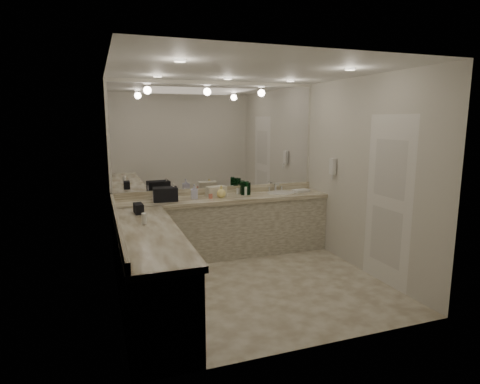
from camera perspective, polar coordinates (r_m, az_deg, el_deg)
name	(u,v)px	position (r m, az deg, el deg)	size (l,w,h in m)	color
floor	(252,284)	(5.17, 1.77, -12.95)	(3.20, 3.20, 0.00)	beige
ceiling	(254,69)	(4.78, 1.94, 17.02)	(3.20, 3.20, 0.00)	white
wall_back	(217,168)	(6.21, -3.26, 3.44)	(3.20, 0.02, 2.60)	beige
wall_left	(113,190)	(4.48, -17.55, 0.31)	(0.02, 3.00, 2.60)	beige
wall_right	(365,176)	(5.59, 17.29, 2.23)	(0.02, 3.00, 2.60)	beige
vanity_back_base	(223,228)	(6.10, -2.36, -5.11)	(3.20, 0.60, 0.84)	beige
vanity_back_top	(223,199)	(5.99, -2.37, -0.98)	(3.20, 0.64, 0.06)	beige
vanity_left_base	(149,274)	(4.44, -12.82, -11.34)	(0.60, 2.40, 0.84)	beige
vanity_left_top	(148,233)	(4.30, -12.93, -5.74)	(0.64, 2.42, 0.06)	beige
backsplash_back	(218,190)	(6.24, -3.17, 0.23)	(3.20, 0.04, 0.10)	beige
backsplash_left	(117,221)	(4.55, -17.06, -4.02)	(0.04, 3.00, 0.10)	beige
mirror_back	(217,137)	(6.16, -3.27, 7.81)	(3.12, 0.01, 1.55)	white
mirror_left	(112,145)	(4.43, -17.73, 6.39)	(0.01, 2.92, 1.55)	white
sink	(281,193)	(6.33, 5.83, -0.17)	(0.44, 0.44, 0.03)	white
faucet	(275,186)	(6.51, 5.05, 0.79)	(0.24, 0.16, 0.14)	silver
wall_phone	(333,166)	(6.13, 13.06, 3.57)	(0.06, 0.10, 0.24)	white
door	(388,201)	(5.24, 20.31, -1.24)	(0.02, 0.82, 2.10)	white
black_toiletry_bag	(165,194)	(5.75, -10.58, -0.35)	(0.34, 0.21, 0.19)	black
black_bag_spill	(139,208)	(5.09, -14.23, -2.28)	(0.10, 0.22, 0.12)	black
cream_cosmetic_case	(216,191)	(5.99, -3.42, 0.11)	(0.28, 0.17, 0.16)	beige
hand_towel	(301,191)	(6.45, 8.66, 0.19)	(0.25, 0.16, 0.04)	white
lotion_left	(144,219)	(4.52, -13.49, -3.79)	(0.05, 0.05, 0.12)	white
soap_bottle_a	(174,192)	(5.80, -9.44, 0.00)	(0.09, 0.09, 0.24)	beige
soap_bottle_b	(194,192)	(5.86, -6.52, 0.06)	(0.09, 0.10, 0.21)	silver
soap_bottle_c	(221,191)	(5.92, -2.68, 0.07)	(0.14, 0.14, 0.18)	#FFEA85
green_bottle_0	(247,188)	(6.20, 0.96, 0.62)	(0.07, 0.07, 0.20)	#0F4B20
green_bottle_1	(242,187)	(6.22, 0.35, 0.70)	(0.07, 0.07, 0.21)	#0F4B20
green_bottle_2	(248,189)	(6.12, 1.21, 0.47)	(0.06, 0.06, 0.19)	#0F4B20
green_bottle_3	(243,188)	(6.11, 0.46, 0.53)	(0.07, 0.07, 0.21)	#0F4B20
green_bottle_4	(243,189)	(6.12, 0.45, 0.47)	(0.07, 0.07, 0.19)	#0F4B20
amenity_bottle_0	(246,191)	(6.10, 0.79, 0.15)	(0.05, 0.05, 0.13)	white
amenity_bottle_1	(166,196)	(5.91, -10.49, -0.58)	(0.05, 0.05, 0.09)	#3F3F4C
amenity_bottle_2	(248,191)	(6.20, 1.08, 0.15)	(0.05, 0.05, 0.10)	#3F3F4C
amenity_bottle_3	(238,191)	(6.20, -0.26, 0.10)	(0.06, 0.06, 0.09)	white
amenity_bottle_4	(155,196)	(5.77, -12.05, -0.59)	(0.05, 0.05, 0.14)	silver
amenity_bottle_5	(211,196)	(5.86, -4.21, -0.61)	(0.06, 0.06, 0.07)	#E57F66
amenity_bottle_6	(244,191)	(6.22, 0.58, 0.18)	(0.06, 0.06, 0.09)	#E0B28C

